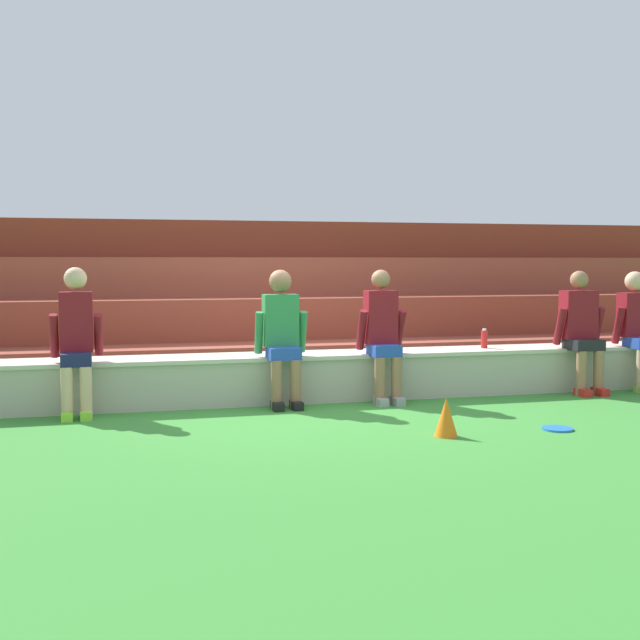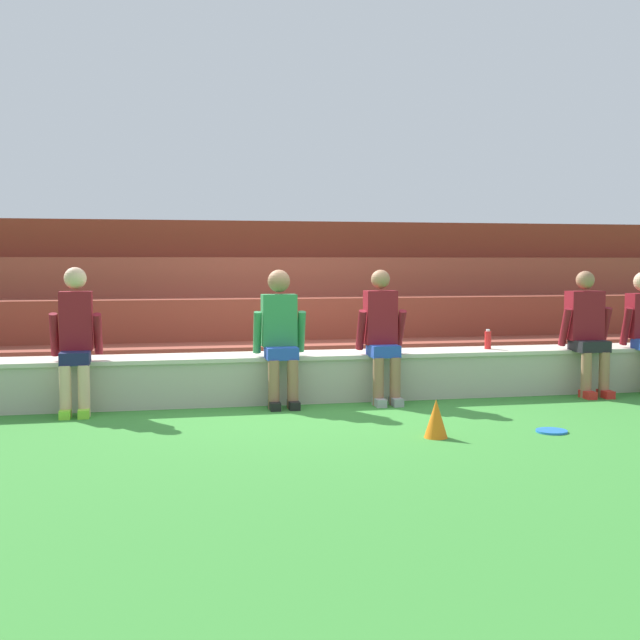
{
  "view_description": "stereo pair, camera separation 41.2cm",
  "coord_description": "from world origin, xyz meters",
  "px_view_note": "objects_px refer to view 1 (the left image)",
  "views": [
    {
      "loc": [
        -1.89,
        -7.85,
        1.44
      ],
      "look_at": [
        0.23,
        0.28,
        0.83
      ],
      "focal_mm": 45.56,
      "sensor_mm": 36.0,
      "label": 1
    },
    {
      "loc": [
        -1.49,
        -7.95,
        1.44
      ],
      "look_at": [
        0.23,
        0.28,
        0.83
      ],
      "focal_mm": 45.56,
      "sensor_mm": 36.0,
      "label": 2
    }
  ],
  "objects_px": {
    "person_left_of_center": "(76,338)",
    "person_rightmost_edge": "(638,327)",
    "frisbee": "(557,429)",
    "sports_cone": "(446,417)",
    "person_center": "(282,333)",
    "person_far_right": "(582,328)",
    "water_bottle_mid_left": "(484,339)",
    "person_right_of_center": "(383,333)"
  },
  "relations": [
    {
      "from": "person_left_of_center",
      "to": "person_rightmost_edge",
      "type": "xyz_separation_m",
      "value": [
        6.03,
        -0.01,
        -0.02
      ]
    },
    {
      "from": "frisbee",
      "to": "sports_cone",
      "type": "xyz_separation_m",
      "value": [
        -1.03,
        -0.0,
        0.15
      ]
    },
    {
      "from": "person_center",
      "to": "person_far_right",
      "type": "relative_size",
      "value": 1.01
    },
    {
      "from": "water_bottle_mid_left",
      "to": "frisbee",
      "type": "distance_m",
      "value": 2.12
    },
    {
      "from": "person_rightmost_edge",
      "to": "person_left_of_center",
      "type": "bearing_deg",
      "value": 179.9
    },
    {
      "from": "person_rightmost_edge",
      "to": "water_bottle_mid_left",
      "type": "height_order",
      "value": "person_rightmost_edge"
    },
    {
      "from": "person_rightmost_edge",
      "to": "sports_cone",
      "type": "relative_size",
      "value": 4.16
    },
    {
      "from": "sports_cone",
      "to": "person_center",
      "type": "bearing_deg",
      "value": 120.32
    },
    {
      "from": "person_far_right",
      "to": "person_right_of_center",
      "type": "bearing_deg",
      "value": 179.95
    },
    {
      "from": "person_right_of_center",
      "to": "frisbee",
      "type": "bearing_deg",
      "value": -59.6
    },
    {
      "from": "person_right_of_center",
      "to": "person_far_right",
      "type": "relative_size",
      "value": 1.01
    },
    {
      "from": "person_center",
      "to": "person_left_of_center",
      "type": "bearing_deg",
      "value": 179.65
    },
    {
      "from": "person_left_of_center",
      "to": "person_right_of_center",
      "type": "distance_m",
      "value": 3.0
    },
    {
      "from": "person_center",
      "to": "water_bottle_mid_left",
      "type": "bearing_deg",
      "value": 7.18
    },
    {
      "from": "person_center",
      "to": "person_right_of_center",
      "type": "bearing_deg",
      "value": -1.62
    },
    {
      "from": "person_left_of_center",
      "to": "person_center",
      "type": "distance_m",
      "value": 1.96
    },
    {
      "from": "frisbee",
      "to": "person_left_of_center",
      "type": "bearing_deg",
      "value": 156.49
    },
    {
      "from": "water_bottle_mid_left",
      "to": "person_right_of_center",
      "type": "bearing_deg",
      "value": -165.93
    },
    {
      "from": "person_right_of_center",
      "to": "person_left_of_center",
      "type": "bearing_deg",
      "value": 179.21
    },
    {
      "from": "person_right_of_center",
      "to": "person_rightmost_edge",
      "type": "height_order",
      "value": "person_right_of_center"
    },
    {
      "from": "person_right_of_center",
      "to": "frisbee",
      "type": "distance_m",
      "value": 2.09
    },
    {
      "from": "person_far_right",
      "to": "frisbee",
      "type": "relative_size",
      "value": 5.09
    },
    {
      "from": "person_right_of_center",
      "to": "person_far_right",
      "type": "xyz_separation_m",
      "value": [
        2.29,
        -0.0,
        -0.0
      ]
    },
    {
      "from": "person_right_of_center",
      "to": "person_center",
      "type": "bearing_deg",
      "value": 178.38
    },
    {
      "from": "person_right_of_center",
      "to": "person_far_right",
      "type": "height_order",
      "value": "person_right_of_center"
    },
    {
      "from": "person_center",
      "to": "person_rightmost_edge",
      "type": "distance_m",
      "value": 4.08
    },
    {
      "from": "water_bottle_mid_left",
      "to": "sports_cone",
      "type": "xyz_separation_m",
      "value": [
        -1.33,
        -2.02,
        -0.43
      ]
    },
    {
      "from": "frisbee",
      "to": "person_right_of_center",
      "type": "bearing_deg",
      "value": 120.4
    },
    {
      "from": "sports_cone",
      "to": "water_bottle_mid_left",
      "type": "bearing_deg",
      "value": 56.78
    },
    {
      "from": "water_bottle_mid_left",
      "to": "sports_cone",
      "type": "bearing_deg",
      "value": -123.22
    },
    {
      "from": "person_left_of_center",
      "to": "person_right_of_center",
      "type": "height_order",
      "value": "person_left_of_center"
    },
    {
      "from": "person_far_right",
      "to": "sports_cone",
      "type": "relative_size",
      "value": 4.19
    },
    {
      "from": "person_center",
      "to": "water_bottle_mid_left",
      "type": "xyz_separation_m",
      "value": [
        2.34,
        0.29,
        -0.14
      ]
    },
    {
      "from": "person_center",
      "to": "sports_cone",
      "type": "height_order",
      "value": "person_center"
    },
    {
      "from": "water_bottle_mid_left",
      "to": "frisbee",
      "type": "xyz_separation_m",
      "value": [
        -0.3,
        -2.02,
        -0.58
      ]
    },
    {
      "from": "person_far_right",
      "to": "frisbee",
      "type": "distance_m",
      "value": 2.25
    },
    {
      "from": "person_left_of_center",
      "to": "frisbee",
      "type": "distance_m",
      "value": 4.42
    },
    {
      "from": "person_far_right",
      "to": "water_bottle_mid_left",
      "type": "height_order",
      "value": "person_far_right"
    },
    {
      "from": "person_left_of_center",
      "to": "person_center",
      "type": "relative_size",
      "value": 1.02
    },
    {
      "from": "frisbee",
      "to": "sports_cone",
      "type": "bearing_deg",
      "value": -179.9
    },
    {
      "from": "person_right_of_center",
      "to": "water_bottle_mid_left",
      "type": "distance_m",
      "value": 1.34
    },
    {
      "from": "person_far_right",
      "to": "water_bottle_mid_left",
      "type": "distance_m",
      "value": 1.06
    }
  ]
}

